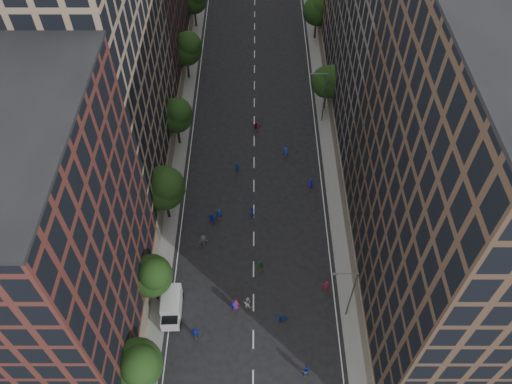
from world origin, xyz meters
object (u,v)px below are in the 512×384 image
at_px(streetlamp_far, 323,95).
at_px(cargo_van, 171,306).
at_px(streetlamp_near, 350,292).
at_px(skater_2, 305,371).

distance_m(streetlamp_far, cargo_van, 38.34).
height_order(streetlamp_near, skater_2, streetlamp_near).
bearing_deg(streetlamp_far, cargo_van, -120.99).
xyz_separation_m(streetlamp_near, skater_2, (-4.92, -6.81, -4.32)).
xyz_separation_m(streetlamp_far, skater_2, (-4.92, -39.81, -4.32)).
relative_size(cargo_van, skater_2, 2.88).
relative_size(streetlamp_near, cargo_van, 1.85).
distance_m(streetlamp_far, skater_2, 40.35).
bearing_deg(streetlamp_far, skater_2, -97.05).
relative_size(streetlamp_near, skater_2, 5.34).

